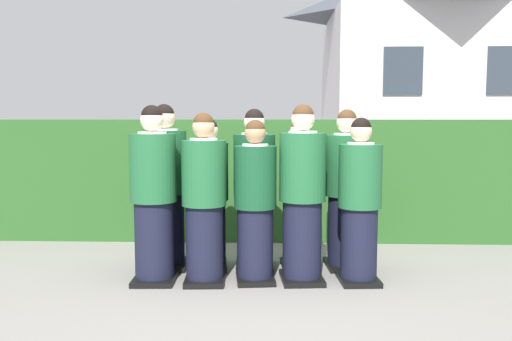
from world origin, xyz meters
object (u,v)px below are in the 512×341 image
student_rear_row_1 (209,197)px  student_rear_row_4 (346,193)px  student_rear_row_3 (299,197)px  student_front_row_4 (360,205)px  student_rear_row_2 (254,193)px  student_front_row_3 (302,198)px  student_front_row_1 (204,202)px  student_rear_row_0 (166,191)px  student_front_row_0 (154,198)px  student_front_row_2 (256,205)px

student_rear_row_1 → student_rear_row_4: 1.43m
student_rear_row_1 → student_rear_row_3: bearing=2.4°
student_front_row_4 → student_rear_row_2: size_ratio=0.94×
student_front_row_3 → student_rear_row_2: (-0.48, 0.45, -0.02)m
student_front_row_1 → student_rear_row_4: student_rear_row_4 is taller
student_front_row_3 → student_rear_row_0: (-1.40, 0.41, 0.01)m
student_front_row_0 → student_front_row_2: 0.97m
student_front_row_4 → student_rear_row_4: 0.50m
student_front_row_4 → student_rear_row_4: (-0.06, 0.49, 0.04)m
student_rear_row_2 → student_rear_row_3: (0.47, 0.00, -0.05)m
student_front_row_0 → student_front_row_4: size_ratio=1.07×
student_front_row_0 → student_rear_row_0: size_ratio=0.99×
student_rear_row_2 → student_rear_row_3: bearing=0.5°
student_front_row_2 → student_rear_row_4: 1.05m
student_front_row_3 → student_rear_row_4: size_ratio=1.02×
student_front_row_3 → student_front_row_0: bearing=-177.5°
student_rear_row_1 → student_rear_row_2: student_rear_row_2 is taller
student_rear_row_0 → student_front_row_2: bearing=-24.0°
student_front_row_4 → student_rear_row_4: size_ratio=0.95×
student_front_row_0 → student_rear_row_2: (0.94, 0.51, -0.01)m
student_rear_row_2 → student_front_row_1: bearing=-131.3°
student_front_row_2 → student_front_row_4: 0.99m
student_front_row_0 → student_rear_row_1: size_ratio=1.08×
student_front_row_1 → student_rear_row_4: (1.41, 0.55, 0.02)m
student_front_row_2 → student_rear_row_2: size_ratio=0.93×
student_front_row_0 → student_rear_row_2: 1.07m
student_front_row_4 → student_rear_row_3: bearing=139.5°
student_front_row_0 → student_rear_row_3: size_ratio=1.08×
student_rear_row_1 → student_rear_row_2: 0.48m
student_rear_row_0 → student_rear_row_3: student_rear_row_0 is taller
student_front_row_2 → student_rear_row_1: (-0.50, 0.43, 0.01)m
student_front_row_2 → student_rear_row_0: 1.05m
student_front_row_4 → student_rear_row_2: 1.12m
student_rear_row_0 → student_front_row_3: bearing=-16.3°
student_front_row_1 → student_rear_row_4: size_ratio=0.97×
student_rear_row_0 → student_rear_row_3: size_ratio=1.09×
student_rear_row_1 → student_rear_row_4: student_rear_row_4 is taller
student_front_row_3 → student_rear_row_2: bearing=136.6°
student_front_row_2 → student_front_row_3: (0.45, 0.02, 0.07)m
student_rear_row_0 → student_rear_row_3: bearing=1.8°
student_front_row_3 → student_front_row_4: student_front_row_3 is taller
student_front_row_3 → student_front_row_4: bearing=-1.3°
student_rear_row_4 → student_rear_row_2: bearing=-178.3°
student_front_row_4 → student_rear_row_2: (-1.02, 0.46, 0.05)m
student_front_row_0 → student_rear_row_2: size_ratio=1.01×
student_front_row_2 → student_rear_row_0: size_ratio=0.91×
student_front_row_4 → student_rear_row_2: student_rear_row_2 is taller
student_front_row_2 → student_front_row_4: student_front_row_4 is taller
student_rear_row_3 → student_rear_row_2: bearing=-179.5°
student_rear_row_2 → student_front_row_4: bearing=-24.5°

